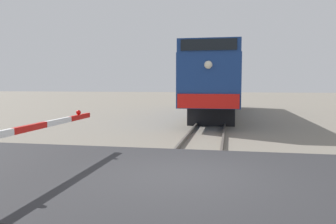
# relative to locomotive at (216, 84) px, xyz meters

# --- Properties ---
(ground_plane) EXTENTS (160.00, 160.00, 0.00)m
(ground_plane) POSITION_rel_locomotive_xyz_m (0.00, -16.05, -2.15)
(ground_plane) COLOR gray
(rail_track_left) EXTENTS (0.08, 80.00, 0.15)m
(rail_track_left) POSITION_rel_locomotive_xyz_m (-0.72, -16.05, -2.08)
(rail_track_left) COLOR #59544C
(rail_track_left) RESTS_ON ground_plane
(rail_track_right) EXTENTS (0.08, 80.00, 0.15)m
(rail_track_right) POSITION_rel_locomotive_xyz_m (0.72, -16.05, -2.08)
(rail_track_right) COLOR #59544C
(rail_track_right) RESTS_ON ground_plane
(road_surface) EXTENTS (36.00, 5.90, 0.16)m
(road_surface) POSITION_rel_locomotive_xyz_m (0.00, -16.05, -2.07)
(road_surface) COLOR #2D2D30
(road_surface) RESTS_ON ground_plane
(locomotive) EXTENTS (2.87, 17.42, 4.17)m
(locomotive) POSITION_rel_locomotive_xyz_m (0.00, 0.00, 0.00)
(locomotive) COLOR black
(locomotive) RESTS_ON ground_plane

